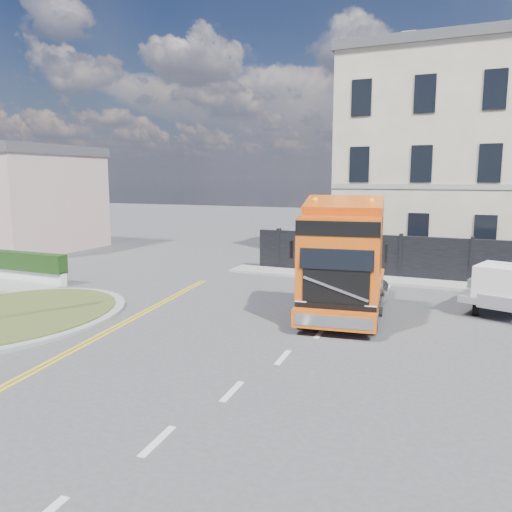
% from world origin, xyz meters
% --- Properties ---
extents(ground, '(120.00, 120.00, 0.00)m').
position_xyz_m(ground, '(0.00, 0.00, 0.00)').
color(ground, '#424244').
rests_on(ground, ground).
extents(traffic_island, '(6.80, 6.80, 0.17)m').
position_xyz_m(traffic_island, '(-7.00, -3.00, 0.08)').
color(traffic_island, gray).
rests_on(traffic_island, ground).
extents(seaside_bldg_pink, '(8.00, 8.00, 6.00)m').
position_xyz_m(seaside_bldg_pink, '(-20.00, 9.00, 3.00)').
color(seaside_bldg_pink, '#C59B9A').
rests_on(seaside_bldg_pink, ground).
extents(hoarding_fence, '(18.80, 0.25, 2.00)m').
position_xyz_m(hoarding_fence, '(6.55, 9.00, 1.00)').
color(hoarding_fence, black).
rests_on(hoarding_fence, ground).
extents(georgian_building, '(12.30, 10.30, 12.80)m').
position_xyz_m(georgian_building, '(6.00, 16.50, 5.77)').
color(georgian_building, beige).
rests_on(georgian_building, ground).
extents(pavement_far, '(20.00, 1.60, 0.12)m').
position_xyz_m(pavement_far, '(6.00, 8.10, 0.06)').
color(pavement_far, gray).
rests_on(pavement_far, ground).
extents(truck, '(3.30, 6.79, 3.91)m').
position_xyz_m(truck, '(3.14, 1.45, 1.75)').
color(truck, black).
rests_on(truck, ground).
extents(flatbed_pickup, '(2.87, 4.61, 1.77)m').
position_xyz_m(flatbed_pickup, '(8.09, 4.13, 0.95)').
color(flatbed_pickup, slate).
rests_on(flatbed_pickup, ground).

